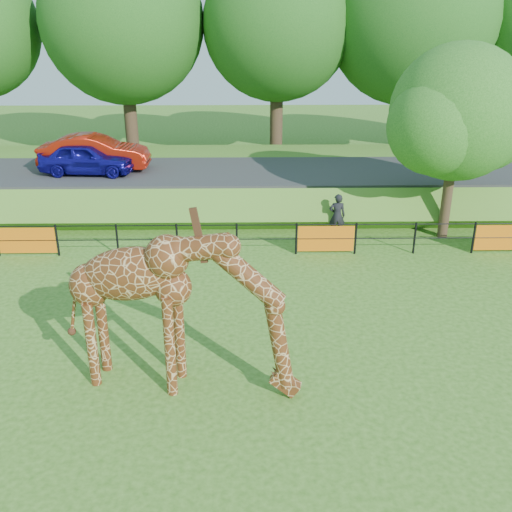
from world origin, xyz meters
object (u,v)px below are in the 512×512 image
object	(u,v)px
car_blue	(87,158)
car_red	(95,153)
visitor	(337,216)
giraffe	(180,311)
tree_east	(460,118)

from	to	relation	value
car_blue	car_red	xyz separation A→B (m)	(0.15, 0.70, 0.09)
car_red	visitor	distance (m)	10.78
giraffe	car_red	size ratio (longest dim) A/B	1.11
giraffe	visitor	distance (m)	10.28
car_blue	tree_east	distance (m)	14.52
car_blue	giraffe	bearing A→B (deg)	-153.43
giraffe	tree_east	world-z (taller)	tree_east
car_red	tree_east	distance (m)	14.57
visitor	tree_east	size ratio (longest dim) A/B	0.24
car_blue	car_red	size ratio (longest dim) A/B	0.85
car_blue	car_red	bearing A→B (deg)	-7.52
car_red	visitor	bearing A→B (deg)	-115.59
giraffe	car_blue	world-z (taller)	giraffe
giraffe	visitor	world-z (taller)	giraffe
visitor	tree_east	distance (m)	5.29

